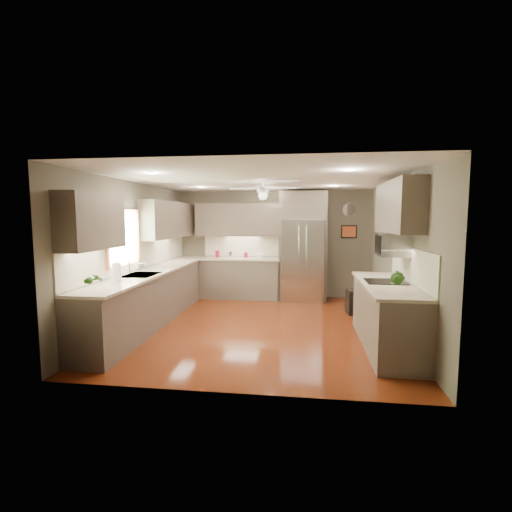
% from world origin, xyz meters
% --- Properties ---
extents(floor, '(5.00, 5.00, 0.00)m').
position_xyz_m(floor, '(0.00, 0.00, 0.00)').
color(floor, '#54230B').
rests_on(floor, ground).
extents(ceiling, '(5.00, 5.00, 0.00)m').
position_xyz_m(ceiling, '(0.00, 0.00, 2.50)').
color(ceiling, white).
rests_on(ceiling, ground).
extents(wall_back, '(4.50, 0.00, 4.50)m').
position_xyz_m(wall_back, '(0.00, 2.50, 1.25)').
color(wall_back, brown).
rests_on(wall_back, ground).
extents(wall_front, '(4.50, 0.00, 4.50)m').
position_xyz_m(wall_front, '(0.00, -2.50, 1.25)').
color(wall_front, brown).
rests_on(wall_front, ground).
extents(wall_left, '(0.00, 5.00, 5.00)m').
position_xyz_m(wall_left, '(-2.25, 0.00, 1.25)').
color(wall_left, brown).
rests_on(wall_left, ground).
extents(wall_right, '(0.00, 5.00, 5.00)m').
position_xyz_m(wall_right, '(2.25, 0.00, 1.25)').
color(wall_right, brown).
rests_on(wall_right, ground).
extents(canister_a, '(0.12, 0.12, 0.16)m').
position_xyz_m(canister_a, '(-1.29, 2.23, 1.02)').
color(canister_a, maroon).
rests_on(canister_a, back_run).
extents(canister_b, '(0.12, 0.12, 0.15)m').
position_xyz_m(canister_b, '(-0.99, 2.24, 1.01)').
color(canister_b, silver).
rests_on(canister_b, back_run).
extents(canister_d, '(0.09, 0.09, 0.13)m').
position_xyz_m(canister_d, '(-0.61, 2.25, 1.00)').
color(canister_d, maroon).
rests_on(canister_d, back_run).
extents(soap_bottle, '(0.12, 0.12, 0.21)m').
position_xyz_m(soap_bottle, '(-2.09, -0.19, 1.04)').
color(soap_bottle, white).
rests_on(soap_bottle, left_run).
extents(potted_plant_left, '(0.17, 0.13, 0.29)m').
position_xyz_m(potted_plant_left, '(-1.94, -1.86, 1.09)').
color(potted_plant_left, '#255217').
rests_on(potted_plant_left, left_run).
extents(potted_plant_right, '(0.21, 0.18, 0.35)m').
position_xyz_m(potted_plant_right, '(1.92, -1.43, 1.12)').
color(potted_plant_right, '#255217').
rests_on(potted_plant_right, right_run).
extents(bowl, '(0.25, 0.25, 0.05)m').
position_xyz_m(bowl, '(-0.26, 2.18, 0.97)').
color(bowl, beige).
rests_on(bowl, back_run).
extents(left_run, '(0.65, 4.70, 1.45)m').
position_xyz_m(left_run, '(-1.95, 0.15, 0.48)').
color(left_run, brown).
rests_on(left_run, ground).
extents(back_run, '(1.85, 0.65, 1.45)m').
position_xyz_m(back_run, '(-0.72, 2.20, 0.48)').
color(back_run, brown).
rests_on(back_run, ground).
extents(uppers, '(4.50, 4.70, 0.95)m').
position_xyz_m(uppers, '(-0.74, 0.71, 1.87)').
color(uppers, brown).
rests_on(uppers, wall_left).
extents(window, '(0.05, 1.12, 0.92)m').
position_xyz_m(window, '(-2.22, -0.50, 1.55)').
color(window, '#BFF2B2').
rests_on(window, wall_left).
extents(sink, '(0.50, 0.70, 0.32)m').
position_xyz_m(sink, '(-1.93, -0.50, 0.91)').
color(sink, silver).
rests_on(sink, left_run).
extents(refrigerator, '(1.06, 0.75, 2.45)m').
position_xyz_m(refrigerator, '(0.70, 2.16, 1.19)').
color(refrigerator, silver).
rests_on(refrigerator, ground).
extents(right_run, '(0.70, 2.20, 1.45)m').
position_xyz_m(right_run, '(1.93, -0.80, 0.48)').
color(right_run, brown).
rests_on(right_run, ground).
extents(microwave, '(0.43, 0.55, 0.34)m').
position_xyz_m(microwave, '(2.03, -0.55, 1.48)').
color(microwave, silver).
rests_on(microwave, wall_right).
extents(ceiling_fan, '(1.18, 1.18, 0.32)m').
position_xyz_m(ceiling_fan, '(-0.00, 0.30, 2.33)').
color(ceiling_fan, white).
rests_on(ceiling_fan, ceiling).
extents(recessed_lights, '(2.84, 3.14, 0.01)m').
position_xyz_m(recessed_lights, '(-0.04, 0.40, 2.49)').
color(recessed_lights, white).
rests_on(recessed_lights, ceiling).
extents(wall_clock, '(0.30, 0.03, 0.30)m').
position_xyz_m(wall_clock, '(1.75, 2.48, 2.05)').
color(wall_clock, white).
rests_on(wall_clock, wall_back).
extents(framed_print, '(0.36, 0.03, 0.30)m').
position_xyz_m(framed_print, '(1.75, 2.48, 1.55)').
color(framed_print, black).
rests_on(framed_print, wall_back).
extents(stool, '(0.42, 0.42, 0.47)m').
position_xyz_m(stool, '(1.77, 1.05, 0.24)').
color(stool, black).
rests_on(stool, ground).
extents(paper_towel, '(0.12, 0.12, 0.31)m').
position_xyz_m(paper_towel, '(-1.96, -1.24, 1.08)').
color(paper_towel, white).
rests_on(paper_towel, left_run).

